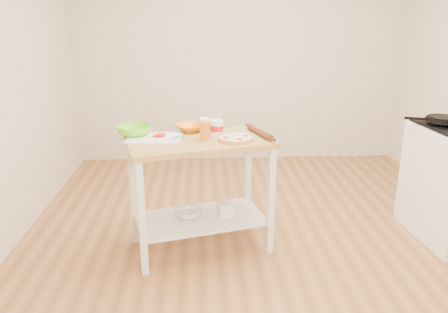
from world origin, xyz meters
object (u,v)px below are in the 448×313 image
orange_bowl (190,127)px  beer_pint (205,129)px  cutting_board (154,138)px  yogurt_tub (217,128)px  knife (137,134)px  skillet (442,120)px  pizza (236,138)px  spatula (177,138)px  rolling_pin (260,132)px  prep_island (200,172)px  shelf_bin (225,209)px  green_bowl (134,131)px  shelf_glass_bowl (188,213)px

orange_bowl → beer_pint: bearing=-66.4°
cutting_board → yogurt_tub: size_ratio=1.92×
knife → orange_bowl: size_ratio=1.11×
skillet → beer_pint: 1.94m
pizza → spatula: size_ratio=2.00×
spatula → rolling_pin: rolling_pin is taller
orange_bowl → knife: bearing=-162.3°
spatula → yogurt_tub: (0.30, 0.10, 0.05)m
pizza → knife: bearing=167.3°
orange_bowl → beer_pint: (0.11, -0.26, 0.05)m
prep_island → shelf_bin: bearing=9.6°
prep_island → beer_pint: 0.34m
knife → green_bowl: 0.03m
beer_pint → shelf_glass_bowl: size_ratio=0.75×
cutting_board → shelf_glass_bowl: size_ratio=1.95×
skillet → green_bowl: size_ratio=1.62×
skillet → spatula: (-2.13, -0.22, -0.06)m
green_bowl → shelf_glass_bowl: bearing=-16.3°
green_bowl → beer_pint: beer_pint is taller
pizza → prep_island: bearing=172.0°
skillet → pizza: skillet is taller
cutting_board → orange_bowl: size_ratio=1.80×
shelf_glass_bowl → shelf_bin: size_ratio=1.98×
skillet → shelf_glass_bowl: skillet is taller
prep_island → spatula: bearing=178.6°
green_bowl → beer_pint: 0.56m
pizza → yogurt_tub: 0.20m
beer_pint → rolling_pin: 0.44m
pizza → spatula: bearing=174.6°
prep_island → shelf_bin: 0.38m
skillet → spatula: bearing=-156.1°
cutting_board → orange_bowl: bearing=41.9°
cutting_board → orange_bowl: orange_bowl is taller
spatula → yogurt_tub: yogurt_tub is taller
prep_island → orange_bowl: (-0.07, 0.26, 0.29)m
knife → beer_pint: bearing=-34.4°
prep_island → cutting_board: cutting_board is taller
pizza → shelf_glass_bowl: pizza is taller
shelf_glass_bowl → shelf_bin: 0.29m
skillet → rolling_pin: size_ratio=1.08×
pizza → knife: (-0.75, 0.17, 0.00)m
spatula → cutting_board: bearing=127.6°
pizza → orange_bowl: orange_bowl is taller
cutting_board → prep_island: bearing=-4.1°
knife → shelf_bin: knife is taller
cutting_board → green_bowl: size_ratio=1.61×
pizza → cutting_board: size_ratio=0.63×
prep_island → shelf_glass_bowl: prep_island is taller
rolling_pin → shelf_glass_bowl: rolling_pin is taller
spatula → shelf_glass_bowl: spatula is taller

